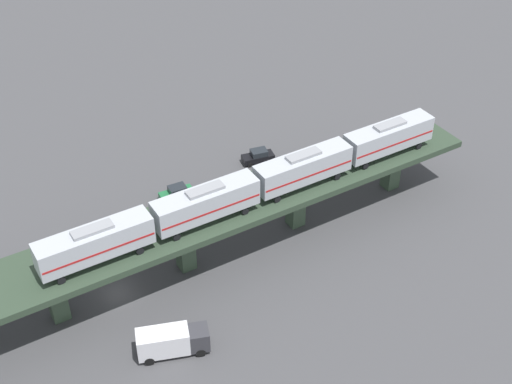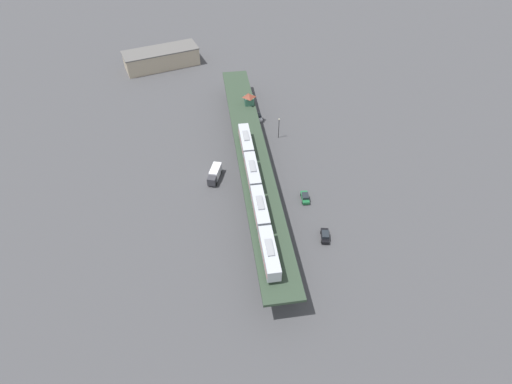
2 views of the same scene
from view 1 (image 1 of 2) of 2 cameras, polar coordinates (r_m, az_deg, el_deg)
ground_plane at (r=80.99m, az=-10.98°, el=-7.99°), size 400.00×400.00×0.00m
elevated_viaduct at (r=76.99m, az=-11.38°, el=-4.84°), size 23.22×92.14×6.87m
subway_train at (r=79.07m, az=-0.00°, el=0.60°), size 10.84×49.59×4.45m
street_car_green at (r=92.41m, az=-6.36°, el=-0.06°), size 2.80×4.70×1.89m
street_car_black at (r=98.63m, az=0.18°, el=2.89°), size 3.27×4.75×1.89m
delivery_truck at (r=73.10m, az=-6.76°, el=-11.75°), size 5.45×7.39×3.20m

